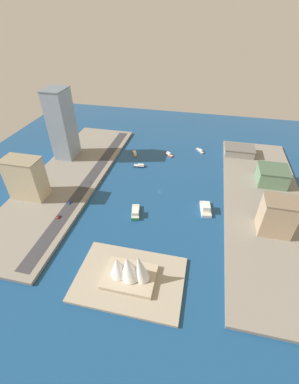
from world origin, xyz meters
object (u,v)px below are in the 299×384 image
Objects in this scene: tugboat_red at (169,154)px; ferry_white_commuter at (206,208)px; ferry_green_doubledeck at (136,212)px; traffic_light_waterfront at (91,184)px; pickup_red at (58,217)px; hatchback_blue at (69,202)px; water_taxi_orange at (135,153)px; apartment_midrise_tan at (277,216)px; tower_tall_glass at (62,124)px; terminal_long_green at (272,176)px; opera_landmark at (129,270)px; yacht_sleek_gray at (200,151)px; patrol_launch_navy at (139,166)px; office_block_beige at (26,178)px; carpark_squat_concrete at (239,150)px.

ferry_white_commuter is (-46.77, 91.31, 1.57)m from tugboat_red.
ferry_green_doubledeck is 56.74m from traffic_light_waterfront.
pickup_red is 0.98× the size of hatchback_blue.
water_taxi_orange is 0.46× the size of apartment_midrise_tan.
tower_tall_glass is 2.66× the size of terminal_long_green.
ferry_green_doubledeck is at bearing 31.00° from terminal_long_green.
opera_landmark is (105.66, 135.46, 0.11)m from terminal_long_green.
water_taxi_orange is 80.90m from traffic_light_waterfront.
apartment_midrise_tan is 227.48m from tower_tall_glass.
pickup_red is at bearing 75.38° from water_taxi_orange.
traffic_light_waterfront is at bearing -8.04° from apartment_midrise_tan.
tower_tall_glass reaches higher than yacht_sleek_gray.
apartment_midrise_tan is at bearing 149.60° from patrol_launch_navy.
traffic_light_waterfront is at bearing -110.34° from hatchback_blue.
apartment_midrise_tan is 6.82× the size of hatchback_blue.
ferry_green_doubledeck is at bearing 83.79° from tugboat_red.
office_block_beige is 5.89× the size of traffic_light_waterfront.
carpark_squat_concrete reaches higher than traffic_light_waterfront.
terminal_long_green is (-118.92, -71.45, 8.55)m from ferry_green_doubledeck.
ferry_green_doubledeck is 1.61× the size of patrol_launch_navy.
yacht_sleek_gray is 0.18× the size of tower_tall_glass.
apartment_midrise_tan reaches higher than hatchback_blue.
apartment_midrise_tan is 117.77m from opera_landmark.
patrol_launch_navy is at bearing -119.62° from hatchback_blue.
opera_landmark reaches higher than terminal_long_green.
ferry_white_commuter is 109.76m from traffic_light_waterfront.
tower_tall_glass is at bearing -1.93° from terminal_long_green.
terminal_long_green is at bearing 178.07° from tower_tall_glass.
traffic_light_waterfront reaches higher than pickup_red.
hatchback_blue is (-0.19, -19.51, 0.01)m from pickup_red.
patrol_launch_navy is 90.09m from hatchback_blue.
carpark_squat_concrete is 211.41m from pickup_red.
ferry_green_doubledeck is at bearing 179.60° from office_block_beige.
hatchback_blue is (72.55, 110.65, 2.41)m from tugboat_red.
traffic_light_waterfront is at bearing 46.24° from yacht_sleek_gray.
yacht_sleek_gray is 2.08× the size of traffic_light_waterfront.
yacht_sleek_gray is 0.60× the size of ferry_white_commuter.
ferry_green_doubledeck is at bearing -178.19° from hatchback_blue.
carpark_squat_concrete reaches higher than water_taxi_orange.
water_taxi_orange is (12.41, -25.99, 0.34)m from patrol_launch_navy.
tugboat_red is 124.24m from tower_tall_glass.
terminal_long_green is at bearing -127.95° from opera_landmark.
tugboat_red is at bearing -165.36° from tower_tall_glass.
traffic_light_waterfront is (97.63, 101.97, 6.00)m from yacht_sleek_gray.
yacht_sleek_gray is (-46.81, -126.73, -1.20)m from ferry_green_doubledeck.
water_taxi_orange reaches higher than yacht_sleek_gray.
traffic_light_waterfront is (34.62, 51.60, 5.86)m from patrol_launch_navy.
ferry_white_commuter is 176.28m from tower_tall_glass.
tugboat_red is 0.45× the size of ferry_white_commuter.
opera_landmark reaches higher than ferry_white_commuter.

